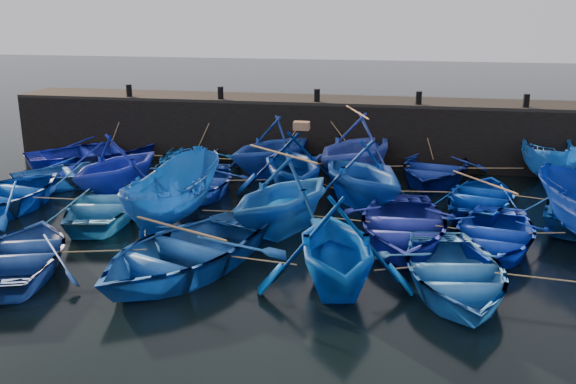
% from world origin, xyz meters
% --- Properties ---
extents(ground, '(120.00, 120.00, 0.00)m').
position_xyz_m(ground, '(0.00, 0.00, 0.00)').
color(ground, black).
rests_on(ground, ground).
extents(quay_wall, '(26.00, 2.50, 2.50)m').
position_xyz_m(quay_wall, '(0.00, 10.50, 1.25)').
color(quay_wall, black).
rests_on(quay_wall, ground).
extents(quay_top, '(26.00, 2.50, 0.12)m').
position_xyz_m(quay_top, '(0.00, 10.50, 2.56)').
color(quay_top, black).
rests_on(quay_top, quay_wall).
extents(bollard_0, '(0.24, 0.24, 0.50)m').
position_xyz_m(bollard_0, '(-8.00, 9.60, 2.87)').
color(bollard_0, black).
rests_on(bollard_0, quay_top).
extents(bollard_1, '(0.24, 0.24, 0.50)m').
position_xyz_m(bollard_1, '(-4.00, 9.60, 2.87)').
color(bollard_1, black).
rests_on(bollard_1, quay_top).
extents(bollard_2, '(0.24, 0.24, 0.50)m').
position_xyz_m(bollard_2, '(0.00, 9.60, 2.87)').
color(bollard_2, black).
rests_on(bollard_2, quay_top).
extents(bollard_3, '(0.24, 0.24, 0.50)m').
position_xyz_m(bollard_3, '(4.00, 9.60, 2.87)').
color(bollard_3, black).
rests_on(bollard_3, quay_top).
extents(bollard_4, '(0.24, 0.24, 0.50)m').
position_xyz_m(bollard_4, '(8.00, 9.60, 2.87)').
color(bollard_4, black).
rests_on(bollard_4, quay_top).
extents(boat_0, '(6.67, 6.51, 1.13)m').
position_xyz_m(boat_0, '(-8.78, 7.83, 0.56)').
color(boat_0, '#0F1A90').
rests_on(boat_0, ground).
extents(boat_1, '(3.28, 4.56, 0.94)m').
position_xyz_m(boat_1, '(-4.92, 7.79, 0.47)').
color(boat_1, '#115AB0').
rests_on(boat_1, ground).
extents(boat_2, '(5.49, 5.70, 2.30)m').
position_xyz_m(boat_2, '(-1.44, 7.67, 1.15)').
color(boat_2, '#193D9B').
rests_on(boat_2, ground).
extents(boat_3, '(5.84, 6.15, 2.54)m').
position_xyz_m(boat_3, '(1.77, 7.62, 1.27)').
color(boat_3, '#3249BF').
rests_on(boat_3, ground).
extents(boat_4, '(4.55, 5.66, 1.04)m').
position_xyz_m(boat_4, '(4.69, 7.91, 0.52)').
color(boat_4, navy).
rests_on(boat_4, ground).
extents(boat_5, '(1.92, 4.87, 1.87)m').
position_xyz_m(boat_5, '(8.83, 8.31, 0.93)').
color(boat_5, blue).
rests_on(boat_5, ground).
extents(boat_6, '(5.46, 5.35, 0.93)m').
position_xyz_m(boat_6, '(-8.22, 5.12, 0.46)').
color(boat_6, blue).
rests_on(boat_6, ground).
extents(boat_7, '(4.59, 4.99, 2.20)m').
position_xyz_m(boat_7, '(-6.14, 4.09, 1.10)').
color(boat_7, '#1829A1').
rests_on(boat_7, ground).
extents(boat_8, '(3.60, 4.73, 0.92)m').
position_xyz_m(boat_8, '(-3.37, 4.67, 0.46)').
color(boat_8, '#2142A8').
rests_on(boat_8, ground).
extents(boat_9, '(5.09, 5.47, 2.35)m').
position_xyz_m(boat_9, '(-0.18, 5.03, 1.17)').
color(boat_9, navy).
rests_on(boat_9, ground).
extents(boat_10, '(5.56, 5.68, 2.27)m').
position_xyz_m(boat_10, '(2.21, 4.42, 1.13)').
color(boat_10, '#1047AF').
rests_on(boat_10, ground).
extents(boat_11, '(4.15, 5.05, 0.91)m').
position_xyz_m(boat_11, '(6.10, 4.64, 0.46)').
color(boat_11, '#002C93').
rests_on(boat_11, ground).
extents(boat_13, '(4.80, 5.93, 1.09)m').
position_xyz_m(boat_13, '(-9.02, 1.65, 0.54)').
color(boat_13, '#083EA2').
rests_on(boat_13, ground).
extents(boat_14, '(4.00, 5.02, 0.93)m').
position_xyz_m(boat_14, '(-5.43, 1.72, 0.47)').
color(boat_14, teal).
rests_on(boat_14, ground).
extents(boat_15, '(2.31, 5.18, 1.95)m').
position_xyz_m(boat_15, '(-3.13, 1.36, 0.97)').
color(boat_15, '#13488A').
rests_on(boat_15, ground).
extents(boat_16, '(5.29, 5.58, 2.31)m').
position_xyz_m(boat_16, '(0.16, 1.46, 1.16)').
color(boat_16, blue).
rests_on(boat_16, ground).
extents(boat_17, '(3.78, 5.21, 1.06)m').
position_xyz_m(boat_17, '(3.59, 1.23, 0.53)').
color(boat_17, navy).
rests_on(boat_17, ground).
extents(boat_18, '(4.01, 5.02, 0.93)m').
position_xyz_m(boat_18, '(6.03, 1.06, 0.47)').
color(boat_18, '#0A2AA4').
rests_on(boat_18, ground).
extents(boat_21, '(4.36, 5.18, 0.92)m').
position_xyz_m(boat_21, '(-5.65, -2.47, 0.46)').
color(boat_21, navy).
rests_on(boat_21, ground).
extents(boat_22, '(5.72, 6.56, 1.14)m').
position_xyz_m(boat_22, '(-1.74, -1.89, 0.57)').
color(boat_22, '#154A8F').
rests_on(boat_22, ground).
extents(boat_23, '(4.43, 4.88, 2.21)m').
position_xyz_m(boat_23, '(2.10, -2.16, 1.11)').
color(boat_23, '#0043A7').
rests_on(boat_23, ground).
extents(boat_24, '(4.05, 5.21, 0.99)m').
position_xyz_m(boat_24, '(4.80, -1.80, 0.50)').
color(boat_24, blue).
rests_on(boat_24, ground).
extents(wooden_crate, '(0.53, 0.38, 0.27)m').
position_xyz_m(wooden_crate, '(0.12, 5.03, 2.48)').
color(wooden_crate, '#8B5C3D').
rests_on(wooden_crate, boat_9).
extents(mooring_ropes, '(17.64, 12.02, 2.10)m').
position_xyz_m(mooring_ropes, '(0.06, 4.70, 0.86)').
color(mooring_ropes, tan).
rests_on(mooring_ropes, ground).
extents(loose_oars, '(10.10, 11.59, 1.68)m').
position_xyz_m(loose_oars, '(1.57, 2.96, 1.75)').
color(loose_oars, '#99724C').
rests_on(loose_oars, ground).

